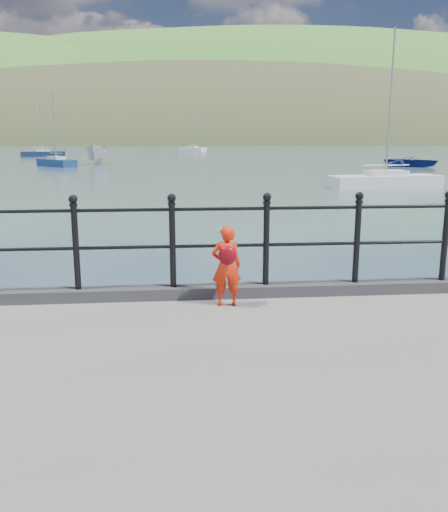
{
  "coord_description": "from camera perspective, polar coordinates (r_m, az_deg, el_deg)",
  "views": [
    {
      "loc": [
        -0.57,
        -6.89,
        3.06
      ],
      "look_at": [
        0.05,
        -0.2,
        1.55
      ],
      "focal_mm": 38.0,
      "sensor_mm": 36.0,
      "label": 1
    }
  ],
  "objects": [
    {
      "name": "ground",
      "position": [
        7.56,
        -0.53,
        -11.21
      ],
      "size": [
        600.0,
        600.0,
        0.0
      ],
      "primitive_type": "plane",
      "color": "#2D4251",
      "rests_on": "ground"
    },
    {
      "name": "sailboat_near",
      "position": [
        33.93,
        16.61,
        7.53
      ],
      "size": [
        6.94,
        2.84,
        9.19
      ],
      "rotation": [
        0.0,
        0.0,
        0.15
      ],
      "color": "silver",
      "rests_on": "ground"
    },
    {
      "name": "railing",
      "position": [
        6.88,
        -0.45,
        2.31
      ],
      "size": [
        18.11,
        0.11,
        1.2
      ],
      "color": "black",
      "rests_on": "kerb"
    },
    {
      "name": "far_shore",
      "position": [
        250.68,
        3.68,
        6.75
      ],
      "size": [
        830.0,
        200.0,
        156.0
      ],
      "color": "#333A21",
      "rests_on": "ground"
    },
    {
      "name": "launch_blue",
      "position": [
        56.85,
        19.15,
        9.42
      ],
      "size": [
        6.29,
        6.36,
        1.08
      ],
      "primitive_type": "imported",
      "rotation": [
        0.0,
        0.0,
        0.75
      ],
      "color": "navy",
      "rests_on": "ground"
    },
    {
      "name": "kerb",
      "position": [
        7.05,
        -0.44,
        -3.69
      ],
      "size": [
        60.0,
        0.3,
        0.15
      ],
      "primitive_type": "cube",
      "color": "#28282B",
      "rests_on": "quay"
    },
    {
      "name": "child",
      "position": [
        6.58,
        0.27,
        -0.99
      ],
      "size": [
        0.36,
        0.3,
        0.99
      ],
      "rotation": [
        0.0,
        0.0,
        3.14
      ],
      "color": "red",
      "rests_on": "quay"
    },
    {
      "name": "launch_white",
      "position": [
        59.17,
        -13.22,
        10.37
      ],
      "size": [
        2.07,
        5.45,
        2.1
      ],
      "primitive_type": "imported",
      "rotation": [
        0.0,
        0.0,
        -0.0
      ],
      "color": "beige",
      "rests_on": "ground"
    },
    {
      "name": "sailboat_port",
      "position": [
        56.57,
        -17.21,
        9.33
      ],
      "size": [
        4.48,
        4.66,
        7.27
      ],
      "rotation": [
        0.0,
        0.0,
        -0.82
      ],
      "color": "navy",
      "rests_on": "ground"
    },
    {
      "name": "sailboat_deep",
      "position": [
        104.78,
        -3.31,
        11.14
      ],
      "size": [
        5.17,
        4.99,
        8.27
      ],
      "rotation": [
        0.0,
        0.0,
        -0.75
      ],
      "color": "silver",
      "rests_on": "ground"
    },
    {
      "name": "sailboat_left",
      "position": [
        83.69,
        -18.53,
        10.14
      ],
      "size": [
        6.18,
        4.04,
        8.46
      ],
      "rotation": [
        0.0,
        0.0,
        0.41
      ],
      "color": "#0E1B32",
      "rests_on": "ground"
    }
  ]
}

